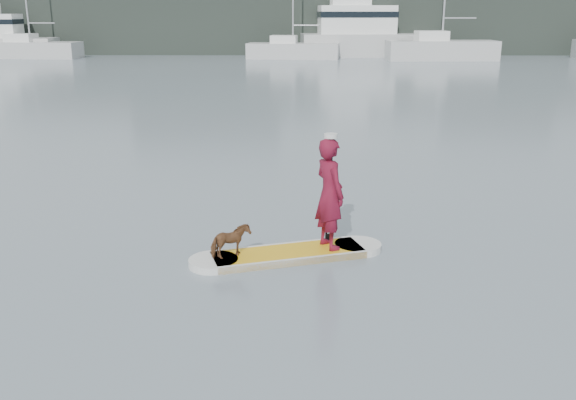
{
  "coord_description": "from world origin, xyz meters",
  "views": [
    {
      "loc": [
        -1.57,
        -8.57,
        3.96
      ],
      "look_at": [
        -1.67,
        1.35,
        1.0
      ],
      "focal_mm": 40.0,
      "sensor_mm": 36.0,
      "label": 1
    }
  ],
  "objects_px": {
    "motor_yacht_a": "(364,33)",
    "paddleboard": "(288,254)",
    "dog": "(230,241)",
    "sailboat_e": "(441,49)",
    "paddler": "(330,194)",
    "sailboat_d": "(292,49)",
    "sailboat_b": "(30,48)"
  },
  "relations": [
    {
      "from": "sailboat_b",
      "to": "sailboat_e",
      "type": "distance_m",
      "value": 34.09
    },
    {
      "from": "dog",
      "to": "paddleboard",
      "type": "bearing_deg",
      "value": -106.3
    },
    {
      "from": "paddler",
      "to": "motor_yacht_a",
      "type": "bearing_deg",
      "value": -34.36
    },
    {
      "from": "paddleboard",
      "to": "motor_yacht_a",
      "type": "bearing_deg",
      "value": 65.54
    },
    {
      "from": "paddleboard",
      "to": "sailboat_b",
      "type": "xyz_separation_m",
      "value": [
        -22.12,
        45.16,
        0.78
      ]
    },
    {
      "from": "sailboat_b",
      "to": "motor_yacht_a",
      "type": "bearing_deg",
      "value": 10.23
    },
    {
      "from": "motor_yacht_a",
      "to": "sailboat_d",
      "type": "bearing_deg",
      "value": -160.73
    },
    {
      "from": "paddler",
      "to": "sailboat_b",
      "type": "distance_m",
      "value": 50.4
    },
    {
      "from": "sailboat_d",
      "to": "sailboat_e",
      "type": "distance_m",
      "value": 12.08
    },
    {
      "from": "dog",
      "to": "motor_yacht_a",
      "type": "height_order",
      "value": "motor_yacht_a"
    },
    {
      "from": "sailboat_d",
      "to": "motor_yacht_a",
      "type": "relative_size",
      "value": 0.93
    },
    {
      "from": "sailboat_d",
      "to": "sailboat_e",
      "type": "xyz_separation_m",
      "value": [
        12.01,
        -1.32,
        0.11
      ]
    },
    {
      "from": "motor_yacht_a",
      "to": "paddleboard",
      "type": "bearing_deg",
      "value": -101.74
    },
    {
      "from": "paddleboard",
      "to": "motor_yacht_a",
      "type": "distance_m",
      "value": 47.7
    },
    {
      "from": "paddleboard",
      "to": "sailboat_b",
      "type": "distance_m",
      "value": 50.29
    },
    {
      "from": "paddleboard",
      "to": "dog",
      "type": "xyz_separation_m",
      "value": [
        -0.92,
        -0.28,
        0.33
      ]
    },
    {
      "from": "paddleboard",
      "to": "paddler",
      "type": "xyz_separation_m",
      "value": [
        0.68,
        0.21,
        0.99
      ]
    },
    {
      "from": "sailboat_d",
      "to": "sailboat_e",
      "type": "height_order",
      "value": "sailboat_e"
    },
    {
      "from": "paddler",
      "to": "dog",
      "type": "height_order",
      "value": "paddler"
    },
    {
      "from": "paddler",
      "to": "motor_yacht_a",
      "type": "distance_m",
      "value": 47.38
    },
    {
      "from": "paddler",
      "to": "sailboat_e",
      "type": "bearing_deg",
      "value": -42.42
    },
    {
      "from": "paddleboard",
      "to": "sailboat_d",
      "type": "relative_size",
      "value": 0.29
    },
    {
      "from": "dog",
      "to": "sailboat_e",
      "type": "height_order",
      "value": "sailboat_e"
    },
    {
      "from": "dog",
      "to": "sailboat_d",
      "type": "distance_m",
      "value": 44.85
    },
    {
      "from": "sailboat_b",
      "to": "sailboat_d",
      "type": "bearing_deg",
      "value": 4.39
    },
    {
      "from": "sailboat_b",
      "to": "sailboat_d",
      "type": "distance_m",
      "value": 22.04
    },
    {
      "from": "dog",
      "to": "sailboat_d",
      "type": "relative_size",
      "value": 0.06
    },
    {
      "from": "paddler",
      "to": "motor_yacht_a",
      "type": "height_order",
      "value": "motor_yacht_a"
    },
    {
      "from": "paddler",
      "to": "sailboat_b",
      "type": "bearing_deg",
      "value": -0.88
    },
    {
      "from": "dog",
      "to": "sailboat_b",
      "type": "xyz_separation_m",
      "value": [
        -21.2,
        45.44,
        0.46
      ]
    },
    {
      "from": "dog",
      "to": "sailboat_e",
      "type": "distance_m",
      "value": 45.39
    },
    {
      "from": "paddleboard",
      "to": "motor_yacht_a",
      "type": "height_order",
      "value": "motor_yacht_a"
    }
  ]
}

